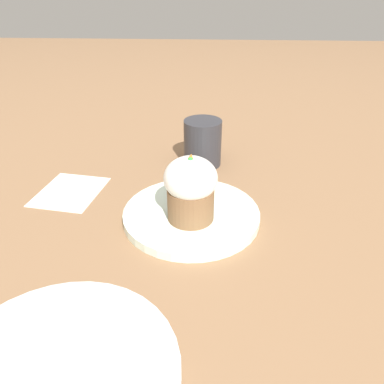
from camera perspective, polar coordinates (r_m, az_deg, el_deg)
The scene contains 7 objects.
ground_plane at distance 0.64m, azimuth -0.10°, elevation -4.03°, with size 4.00×4.00×0.00m, color #846042.
dessert_plate at distance 0.64m, azimuth -0.10°, elevation -3.47°, with size 0.23×0.23×0.02m.
carrot_cake at distance 0.59m, azimuth 0.00°, elevation 0.57°, with size 0.08×0.08×0.11m.
spoon at distance 0.65m, azimuth 1.39°, elevation -1.60°, with size 0.12×0.04×0.01m.
coffee_cup at distance 0.81m, azimuth 1.62°, elevation 7.56°, with size 0.11×0.08×0.10m.
side_plate at distance 0.45m, azimuth -20.22°, elevation -24.86°, with size 0.26×0.26×0.01m.
paper_napkin at distance 0.76m, azimuth -18.09°, elevation 0.09°, with size 0.15×0.13×0.00m.
Camera 1 is at (-0.53, -0.03, 0.36)m, focal length 35.00 mm.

